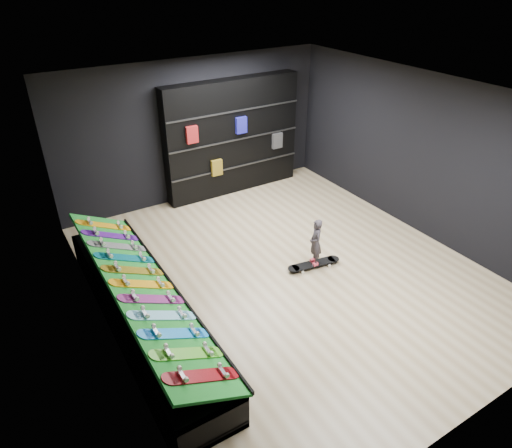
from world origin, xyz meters
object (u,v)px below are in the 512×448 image
back_shelving (232,137)px  child (315,251)px  display_rack (142,312)px  floor_skateboard (314,265)px

back_shelving → child: back_shelving is taller
display_rack → floor_skateboard: bearing=-2.8°
back_shelving → floor_skateboard: size_ratio=3.21×
display_rack → back_shelving: bearing=44.6°
display_rack → back_shelving: back_shelving is taller
floor_skateboard → display_rack: bearing=-173.0°
back_shelving → child: size_ratio=6.15×
back_shelving → child: (-0.35, -3.47, -0.91)m
display_rack → child: size_ratio=8.79×
back_shelving → floor_skateboard: bearing=-95.7°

